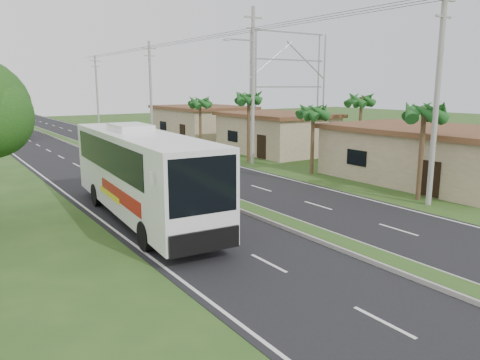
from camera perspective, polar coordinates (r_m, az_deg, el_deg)
ground at (r=18.83m, az=12.09°, el=-7.77°), size 180.00×180.00×0.00m
road_asphalt at (r=35.30m, az=-11.74°, el=1.22°), size 14.00×160.00×0.02m
median_strip at (r=35.28m, az=-11.75°, el=1.36°), size 1.20×160.00×0.18m
lane_edge_left at (r=33.44m, az=-22.43°, el=0.01°), size 0.12×160.00×0.01m
lane_edge_right at (r=38.26m, az=-2.41°, el=2.20°), size 0.12×160.00×0.01m
shop_near at (r=32.81m, az=21.92°, el=3.00°), size 8.60×12.60×3.52m
shop_mid at (r=43.78m, az=4.42°, el=5.79°), size 7.60×10.60×3.67m
shop_far at (r=55.43m, az=-4.59°, el=7.03°), size 8.60×11.60×3.82m
palm_verge_a at (r=26.74m, az=21.55°, el=7.70°), size 2.40×2.40×5.45m
palm_verge_b at (r=33.02m, az=8.94°, el=8.23°), size 2.40×2.40×5.05m
palm_verge_c at (r=38.09m, az=1.06°, el=9.92°), size 2.40×2.40×5.85m
palm_verge_d at (r=46.03m, az=-4.90°, el=9.42°), size 2.40×2.40×5.25m
palm_behind_shop at (r=40.86m, az=14.58°, el=9.39°), size 2.40×2.40×5.65m
utility_pole_a at (r=25.73m, az=22.90°, el=9.57°), size 1.60×0.28×11.00m
utility_pole_b at (r=37.07m, az=1.54°, el=11.63°), size 3.20×0.28×12.00m
utility_pole_c at (r=54.65m, az=-10.83°, el=10.74°), size 1.60×0.28×11.00m
utility_pole_d at (r=73.48m, az=-17.04°, el=10.37°), size 1.60×0.28×10.50m
billboard_lattice at (r=54.83m, az=5.97°, el=12.08°), size 10.18×1.18×12.07m
coach_bus_main at (r=21.91m, az=-12.06°, el=1.37°), size 3.68×13.54×4.33m
coach_bus_far at (r=63.66m, az=-26.26°, el=6.44°), size 3.37×11.67×3.35m
motorcyclist at (r=29.00m, az=-5.95°, el=0.70°), size 1.89×0.70×2.14m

